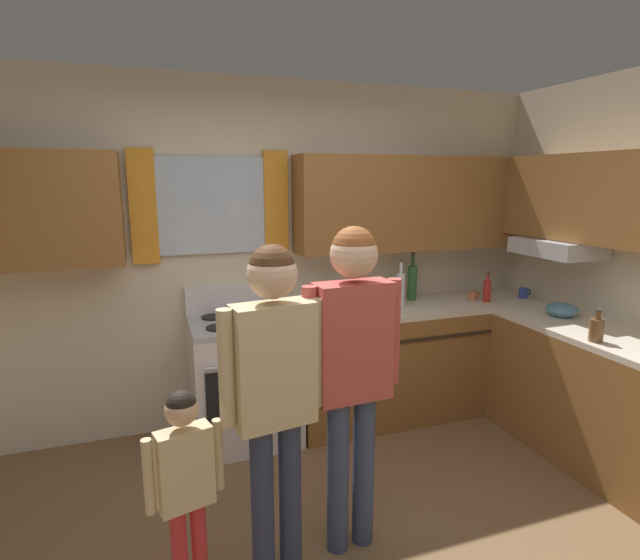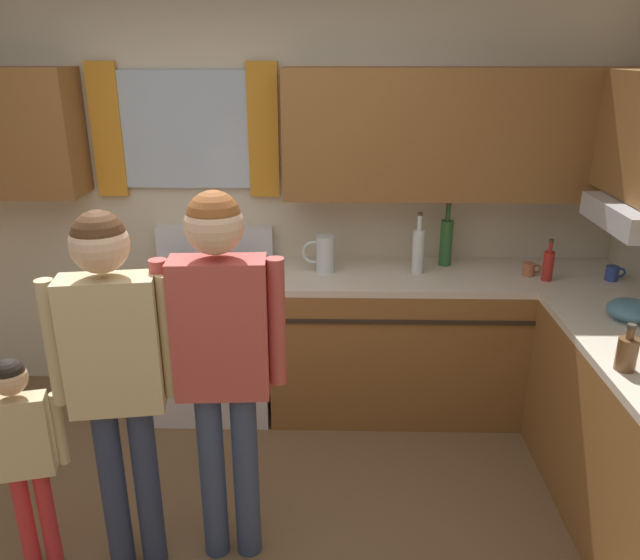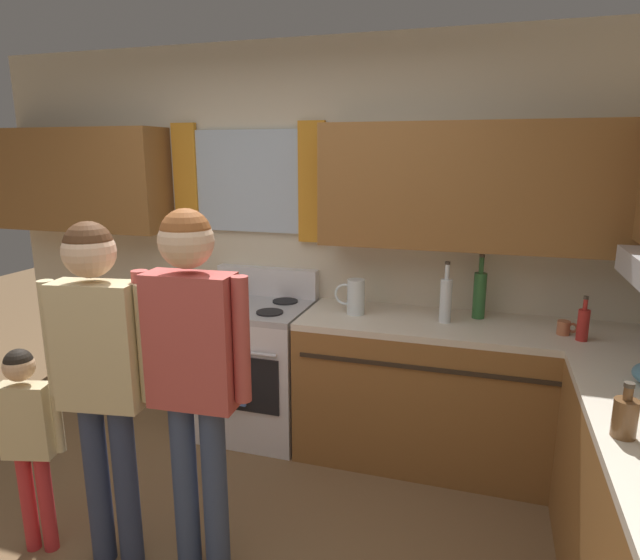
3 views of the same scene
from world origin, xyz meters
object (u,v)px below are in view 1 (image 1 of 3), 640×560
(stove_oven, at_px, (244,378))
(cup_terracotta, at_px, (473,296))
(bottle_tall_clear, at_px, (400,288))
(bottle_wine_green, at_px, (412,282))
(bottle_squat_brown, at_px, (597,329))
(water_pitcher, at_px, (334,297))
(adult_in_plaid, at_px, (352,354))
(small_child, at_px, (185,476))
(bottle_sauce_red, at_px, (487,290))
(mixing_bowl, at_px, (562,310))
(mug_cobalt_blue, at_px, (524,293))
(adult_holding_child, at_px, (274,378))

(stove_oven, distance_m, cup_terracotta, 1.96)
(bottle_tall_clear, height_order, bottle_wine_green, bottle_wine_green)
(stove_oven, relative_size, bottle_squat_brown, 5.37)
(water_pitcher, height_order, adult_in_plaid, adult_in_plaid)
(cup_terracotta, bearing_deg, small_child, -150.55)
(bottle_sauce_red, distance_m, bottle_wine_green, 0.60)
(cup_terracotta, height_order, small_child, small_child)
(bottle_wine_green, height_order, water_pitcher, bottle_wine_green)
(mixing_bowl, bearing_deg, cup_terracotta, 116.50)
(stove_oven, bearing_deg, bottle_squat_brown, -30.89)
(adult_in_plaid, bearing_deg, water_pitcher, 73.01)
(bottle_tall_clear, relative_size, small_child, 0.36)
(bottle_squat_brown, xyz_separation_m, bottle_tall_clear, (-0.72, 1.18, 0.06))
(water_pitcher, bearing_deg, bottle_sauce_red, -5.19)
(water_pitcher, relative_size, small_child, 0.21)
(bottle_tall_clear, xyz_separation_m, adult_in_plaid, (-0.94, -1.27, 0.01))
(mug_cobalt_blue, relative_size, adult_in_plaid, 0.07)
(bottle_squat_brown, height_order, adult_in_plaid, adult_in_plaid)
(mixing_bowl, height_order, adult_in_plaid, adult_in_plaid)
(water_pitcher, distance_m, adult_holding_child, 1.58)
(bottle_sauce_red, bearing_deg, adult_in_plaid, -145.25)
(water_pitcher, xyz_separation_m, adult_in_plaid, (-0.39, -1.28, 0.04))
(stove_oven, bearing_deg, mug_cobalt_blue, -2.53)
(cup_terracotta, bearing_deg, bottle_wine_green, 158.29)
(bottle_tall_clear, height_order, mixing_bowl, bottle_tall_clear)
(adult_holding_child, relative_size, adult_in_plaid, 0.97)
(mixing_bowl, bearing_deg, bottle_squat_brown, -115.39)
(bottle_wine_green, height_order, adult_holding_child, adult_holding_child)
(water_pitcher, bearing_deg, bottle_tall_clear, -0.62)
(cup_terracotta, xyz_separation_m, adult_in_plaid, (-1.60, -1.24, 0.11))
(bottle_sauce_red, relative_size, water_pitcher, 1.12)
(stove_oven, bearing_deg, bottle_sauce_red, -3.19)
(mixing_bowl, distance_m, small_child, 2.84)
(bottle_squat_brown, xyz_separation_m, mixing_bowl, (0.25, 0.52, -0.03))
(bottle_squat_brown, bearing_deg, bottle_wine_green, 111.78)
(bottle_tall_clear, bearing_deg, adult_holding_child, -135.06)
(bottle_wine_green, bearing_deg, water_pitcher, -169.05)
(small_child, bearing_deg, bottle_squat_brown, 5.05)
(mug_cobalt_blue, bearing_deg, bottle_squat_brown, -109.92)
(bottle_tall_clear, xyz_separation_m, bottle_wine_green, (0.19, 0.15, 0.01))
(mug_cobalt_blue, bearing_deg, adult_in_plaid, -150.34)
(adult_in_plaid, bearing_deg, stove_oven, 103.55)
(small_child, bearing_deg, bottle_tall_clear, 38.45)
(adult_in_plaid, distance_m, small_child, 0.92)
(bottle_squat_brown, xyz_separation_m, water_pitcher, (-1.27, 1.18, 0.03))
(stove_oven, distance_m, bottle_tall_clear, 1.38)
(water_pitcher, distance_m, small_child, 1.89)
(small_child, bearing_deg, mixing_bowl, 15.13)
(stove_oven, xyz_separation_m, bottle_wine_green, (1.44, 0.15, 0.58))
(bottle_tall_clear, xyz_separation_m, bottle_sauce_red, (0.73, -0.11, -0.05))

